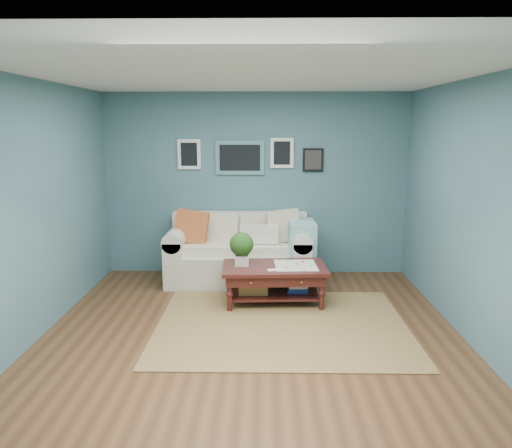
{
  "coord_description": "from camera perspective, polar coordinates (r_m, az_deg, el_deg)",
  "views": [
    {
      "loc": [
        0.13,
        -4.93,
        2.22
      ],
      "look_at": [
        0.03,
        1.0,
        1.04
      ],
      "focal_mm": 35.0,
      "sensor_mm": 36.0,
      "label": 1
    }
  ],
  "objects": [
    {
      "name": "coffee_table",
      "position": [
        6.31,
        1.47,
        -5.52
      ],
      "size": [
        1.33,
        0.82,
        0.9
      ],
      "rotation": [
        0.0,
        0.0,
        0.05
      ],
      "color": "#38100D",
      "rests_on": "ground"
    },
    {
      "name": "area_rug",
      "position": [
        5.75,
        2.96,
        -11.43
      ],
      "size": [
        2.8,
        2.24,
        0.01
      ],
      "primitive_type": "cube",
      "color": "brown",
      "rests_on": "ground"
    },
    {
      "name": "loveseat",
      "position": [
        7.19,
        -1.23,
        -3.16
      ],
      "size": [
        2.08,
        0.95,
        1.07
      ],
      "color": "#EEE7CE",
      "rests_on": "ground"
    },
    {
      "name": "room_shell",
      "position": [
        5.06,
        -0.57,
        1.45
      ],
      "size": [
        5.0,
        5.02,
        2.7
      ],
      "color": "brown",
      "rests_on": "ground"
    }
  ]
}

